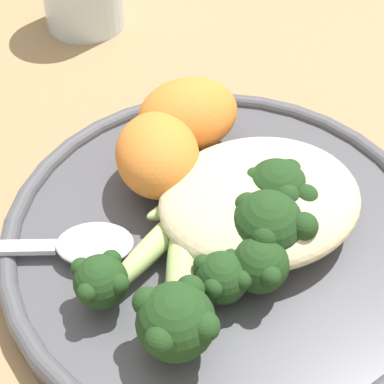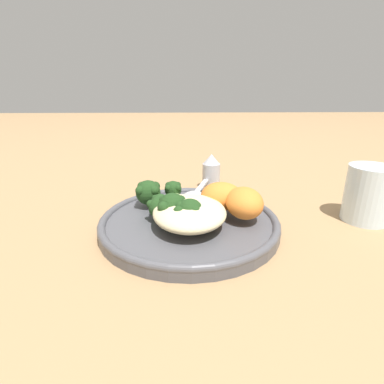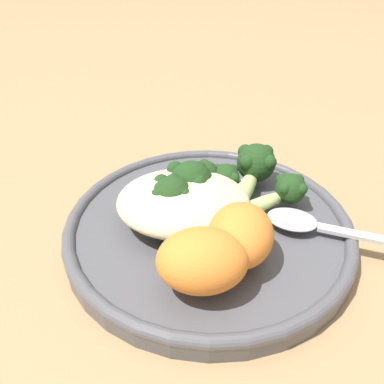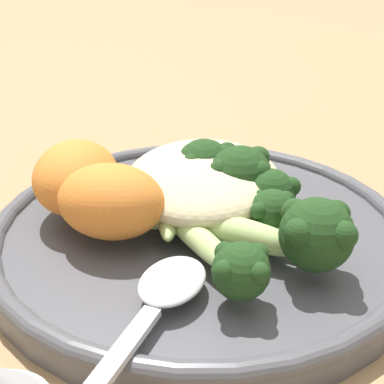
# 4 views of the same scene
# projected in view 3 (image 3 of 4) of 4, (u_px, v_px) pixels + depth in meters

# --- Properties ---
(ground_plane) EXTENTS (4.00, 4.00, 0.00)m
(ground_plane) POSITION_uv_depth(u_px,v_px,m) (190.00, 233.00, 0.37)
(ground_plane) COLOR #9E7A51
(plate) EXTENTS (0.27, 0.27, 0.02)m
(plate) POSITION_uv_depth(u_px,v_px,m) (208.00, 227.00, 0.36)
(plate) COLOR #4C4C51
(plate) RESTS_ON ground_plane
(quinoa_mound) EXTENTS (0.12, 0.11, 0.03)m
(quinoa_mound) POSITION_uv_depth(u_px,v_px,m) (183.00, 200.00, 0.35)
(quinoa_mound) COLOR beige
(quinoa_mound) RESTS_ON plate
(broccoli_stalk_0) EXTENTS (0.11, 0.08, 0.03)m
(broccoli_stalk_0) POSITION_uv_depth(u_px,v_px,m) (273.00, 198.00, 0.36)
(broccoli_stalk_0) COLOR #ADC675
(broccoli_stalk_0) RESTS_ON plate
(broccoli_stalk_1) EXTENTS (0.07, 0.12, 0.04)m
(broccoli_stalk_1) POSITION_uv_depth(u_px,v_px,m) (252.00, 171.00, 0.39)
(broccoli_stalk_1) COLOR #ADC675
(broccoli_stalk_1) RESTS_ON plate
(broccoli_stalk_2) EXTENTS (0.03, 0.11, 0.03)m
(broccoli_stalk_2) POSITION_uv_depth(u_px,v_px,m) (225.00, 188.00, 0.37)
(broccoli_stalk_2) COLOR #ADC675
(broccoli_stalk_2) RESTS_ON plate
(broccoli_stalk_3) EXTENTS (0.05, 0.12, 0.03)m
(broccoli_stalk_3) POSITION_uv_depth(u_px,v_px,m) (209.00, 188.00, 0.37)
(broccoli_stalk_3) COLOR #ADC675
(broccoli_stalk_3) RESTS_ON plate
(broccoli_stalk_4) EXTENTS (0.08, 0.08, 0.04)m
(broccoli_stalk_4) POSITION_uv_depth(u_px,v_px,m) (191.00, 186.00, 0.36)
(broccoli_stalk_4) COLOR #ADC675
(broccoli_stalk_4) RESTS_ON plate
(broccoli_stalk_5) EXTENTS (0.09, 0.06, 0.04)m
(broccoli_stalk_5) POSITION_uv_depth(u_px,v_px,m) (179.00, 198.00, 0.35)
(broccoli_stalk_5) COLOR #ADC675
(broccoli_stalk_5) RESTS_ON plate
(broccoli_stalk_6) EXTENTS (0.11, 0.03, 0.03)m
(broccoli_stalk_6) POSITION_uv_depth(u_px,v_px,m) (178.00, 222.00, 0.33)
(broccoli_stalk_6) COLOR #ADC675
(broccoli_stalk_6) RESTS_ON plate
(sweet_potato_chunk_0) EXTENTS (0.06, 0.07, 0.04)m
(sweet_potato_chunk_0) POSITION_uv_depth(u_px,v_px,m) (240.00, 234.00, 0.30)
(sweet_potato_chunk_0) COLOR orange
(sweet_potato_chunk_0) RESTS_ON plate
(sweet_potato_chunk_1) EXTENTS (0.07, 0.06, 0.05)m
(sweet_potato_chunk_1) POSITION_uv_depth(u_px,v_px,m) (202.00, 260.00, 0.27)
(sweet_potato_chunk_1) COLOR orange
(sweet_potato_chunk_1) RESTS_ON plate
(spoon) EXTENTS (0.13, 0.06, 0.01)m
(spoon) POSITION_uv_depth(u_px,v_px,m) (304.00, 222.00, 0.34)
(spoon) COLOR silver
(spoon) RESTS_ON plate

